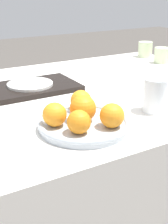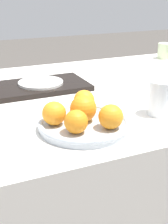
{
  "view_description": "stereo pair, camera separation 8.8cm",
  "coord_description": "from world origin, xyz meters",
  "px_view_note": "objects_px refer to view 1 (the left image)",
  "views": [
    {
      "loc": [
        -0.56,
        -1.01,
        1.11
      ],
      "look_at": [
        -0.15,
        -0.3,
        0.78
      ],
      "focal_mm": 50.0,
      "sensor_mm": 36.0,
      "label": 1
    },
    {
      "loc": [
        -0.48,
        -1.04,
        1.11
      ],
      "look_at": [
        -0.15,
        -0.3,
        0.78
      ],
      "focal_mm": 50.0,
      "sensor_mm": 36.0,
      "label": 2
    }
  ],
  "objects_px": {
    "fruit_platter": "(84,124)",
    "water_glass": "(155,95)",
    "serving_tray": "(30,88)",
    "side_plate": "(30,84)",
    "orange_0": "(79,122)",
    "orange_2": "(83,109)",
    "orange_1": "(112,115)",
    "cup_0": "(162,55)",
    "orange_3": "(81,101)",
    "cup_1": "(145,49)",
    "orange_4": "(55,115)"
  },
  "relations": [
    {
      "from": "fruit_platter",
      "to": "water_glass",
      "type": "bearing_deg",
      "value": 0.03
    },
    {
      "from": "serving_tray",
      "to": "side_plate",
      "type": "height_order",
      "value": "side_plate"
    },
    {
      "from": "fruit_platter",
      "to": "orange_0",
      "type": "bearing_deg",
      "value": -130.75
    },
    {
      "from": "orange_0",
      "to": "orange_2",
      "type": "xyz_separation_m",
      "value": [
        0.05,
        0.06,
        0.01
      ]
    },
    {
      "from": "orange_1",
      "to": "cup_0",
      "type": "relative_size",
      "value": 0.85
    },
    {
      "from": "orange_3",
      "to": "cup_1",
      "type": "distance_m",
      "value": 0.95
    },
    {
      "from": "cup_1",
      "to": "water_glass",
      "type": "bearing_deg",
      "value": -128.19
    },
    {
      "from": "water_glass",
      "to": "fruit_platter",
      "type": "bearing_deg",
      "value": -179.97
    },
    {
      "from": "orange_2",
      "to": "cup_0",
      "type": "xyz_separation_m",
      "value": [
        0.76,
        0.49,
        -0.02
      ]
    },
    {
      "from": "water_glass",
      "to": "orange_2",
      "type": "bearing_deg",
      "value": 177.91
    },
    {
      "from": "water_glass",
      "to": "orange_4",
      "type": "bearing_deg",
      "value": 176.76
    },
    {
      "from": "orange_2",
      "to": "orange_3",
      "type": "bearing_deg",
      "value": 64.58
    },
    {
      "from": "orange_3",
      "to": "orange_2",
      "type": "bearing_deg",
      "value": -115.42
    },
    {
      "from": "orange_2",
      "to": "cup_1",
      "type": "bearing_deg",
      "value": 39.88
    },
    {
      "from": "serving_tray",
      "to": "cup_0",
      "type": "xyz_separation_m",
      "value": [
        0.77,
        0.1,
        0.03
      ]
    },
    {
      "from": "orange_2",
      "to": "orange_0",
      "type": "bearing_deg",
      "value": -127.33
    },
    {
      "from": "fruit_platter",
      "to": "side_plate",
      "type": "distance_m",
      "value": 0.41
    },
    {
      "from": "orange_1",
      "to": "cup_1",
      "type": "bearing_deg",
      "value": 44.79
    },
    {
      "from": "fruit_platter",
      "to": "cup_0",
      "type": "bearing_deg",
      "value": 33.47
    },
    {
      "from": "orange_1",
      "to": "water_glass",
      "type": "xyz_separation_m",
      "value": [
        0.21,
        0.07,
        0.0
      ]
    },
    {
      "from": "water_glass",
      "to": "cup_0",
      "type": "height_order",
      "value": "water_glass"
    },
    {
      "from": "fruit_platter",
      "to": "orange_3",
      "type": "height_order",
      "value": "orange_3"
    },
    {
      "from": "fruit_platter",
      "to": "orange_2",
      "type": "xyz_separation_m",
      "value": [
        0.0,
        0.01,
        0.04
      ]
    },
    {
      "from": "orange_0",
      "to": "orange_2",
      "type": "bearing_deg",
      "value": 52.67
    },
    {
      "from": "orange_3",
      "to": "serving_tray",
      "type": "bearing_deg",
      "value": 97.64
    },
    {
      "from": "fruit_platter",
      "to": "side_plate",
      "type": "height_order",
      "value": "side_plate"
    },
    {
      "from": "orange_4",
      "to": "cup_1",
      "type": "bearing_deg",
      "value": 36.62
    },
    {
      "from": "orange_1",
      "to": "side_plate",
      "type": "bearing_deg",
      "value": 96.99
    },
    {
      "from": "fruit_platter",
      "to": "side_plate",
      "type": "bearing_deg",
      "value": 91.08
    },
    {
      "from": "orange_2",
      "to": "orange_4",
      "type": "xyz_separation_m",
      "value": [
        -0.08,
        0.01,
        -0.0
      ]
    },
    {
      "from": "orange_0",
      "to": "orange_1",
      "type": "distance_m",
      "value": 0.1
    },
    {
      "from": "orange_2",
      "to": "cup_1",
      "type": "xyz_separation_m",
      "value": [
        0.78,
        0.65,
        -0.01
      ]
    },
    {
      "from": "serving_tray",
      "to": "cup_1",
      "type": "relative_size",
      "value": 4.3
    },
    {
      "from": "orange_1",
      "to": "orange_3",
      "type": "xyz_separation_m",
      "value": [
        -0.01,
        0.15,
        -0.0
      ]
    },
    {
      "from": "orange_4",
      "to": "serving_tray",
      "type": "bearing_deg",
      "value": 79.16
    },
    {
      "from": "serving_tray",
      "to": "orange_1",
      "type": "bearing_deg",
      "value": -83.01
    },
    {
      "from": "cup_1",
      "to": "orange_4",
      "type": "bearing_deg",
      "value": -143.38
    },
    {
      "from": "serving_tray",
      "to": "cup_0",
      "type": "height_order",
      "value": "cup_0"
    },
    {
      "from": "orange_3",
      "to": "cup_0",
      "type": "distance_m",
      "value": 0.84
    },
    {
      "from": "orange_4",
      "to": "orange_0",
      "type": "bearing_deg",
      "value": -64.2
    },
    {
      "from": "orange_3",
      "to": "water_glass",
      "type": "relative_size",
      "value": 0.6
    },
    {
      "from": "fruit_platter",
      "to": "orange_0",
      "type": "distance_m",
      "value": 0.08
    },
    {
      "from": "orange_2",
      "to": "serving_tray",
      "type": "xyz_separation_m",
      "value": [
        -0.01,
        0.4,
        -0.05
      ]
    },
    {
      "from": "fruit_platter",
      "to": "orange_4",
      "type": "bearing_deg",
      "value": 166.53
    },
    {
      "from": "orange_1",
      "to": "serving_tray",
      "type": "xyz_separation_m",
      "value": [
        -0.06,
        0.47,
        -0.04
      ]
    },
    {
      "from": "serving_tray",
      "to": "side_plate",
      "type": "distance_m",
      "value": 0.02
    },
    {
      "from": "orange_4",
      "to": "side_plate",
      "type": "relative_size",
      "value": 0.38
    },
    {
      "from": "orange_1",
      "to": "water_glass",
      "type": "relative_size",
      "value": 0.62
    },
    {
      "from": "orange_1",
      "to": "cup_0",
      "type": "distance_m",
      "value": 0.91
    },
    {
      "from": "orange_4",
      "to": "water_glass",
      "type": "bearing_deg",
      "value": -3.24
    }
  ]
}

